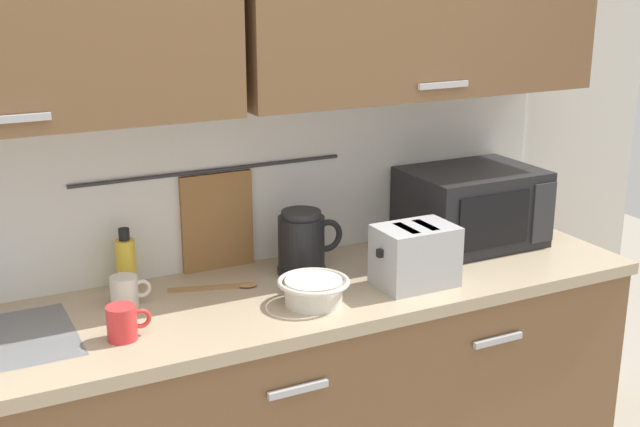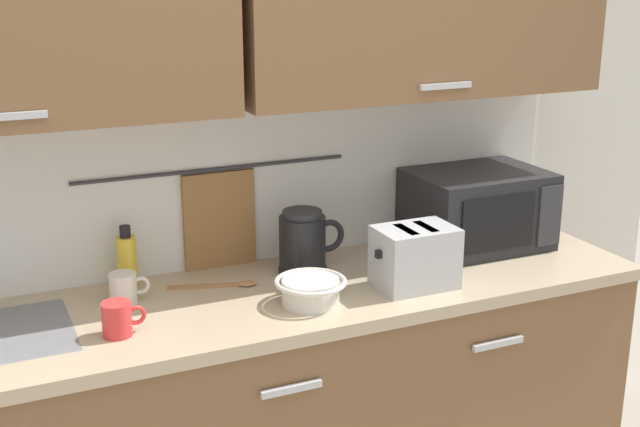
{
  "view_description": "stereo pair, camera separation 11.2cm",
  "coord_description": "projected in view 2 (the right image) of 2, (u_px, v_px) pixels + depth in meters",
  "views": [
    {
      "loc": [
        -0.88,
        -1.87,
        1.87
      ],
      "look_at": [
        0.24,
        0.33,
        1.12
      ],
      "focal_mm": 46.87,
      "sensor_mm": 36.0,
      "label": 1
    },
    {
      "loc": [
        -0.78,
        -1.92,
        1.87
      ],
      "look_at": [
        0.24,
        0.33,
        1.12
      ],
      "focal_mm": 46.87,
      "sensor_mm": 36.0,
      "label": 2
    }
  ],
  "objects": [
    {
      "name": "dish_soap_bottle",
      "position": [
        127.0,
        260.0,
        2.57
      ],
      "size": [
        0.06,
        0.06,
        0.2
      ],
      "color": "yellow",
      "rests_on": "counter_unit"
    },
    {
      "name": "mug_near_sink",
      "position": [
        118.0,
        319.0,
        2.24
      ],
      "size": [
        0.12,
        0.08,
        0.09
      ],
      "color": "red",
      "rests_on": "counter_unit"
    },
    {
      "name": "back_wall_assembly",
      "position": [
        221.0,
        79.0,
        2.54
      ],
      "size": [
        3.7,
        0.41,
        2.5
      ],
      "color": "silver",
      "rests_on": "ground"
    },
    {
      "name": "microwave",
      "position": [
        477.0,
        209.0,
        2.92
      ],
      "size": [
        0.46,
        0.35,
        0.27
      ],
      "color": "black",
      "rests_on": "counter_unit"
    },
    {
      "name": "electric_kettle",
      "position": [
        304.0,
        242.0,
        2.68
      ],
      "size": [
        0.23,
        0.16,
        0.21
      ],
      "color": "black",
      "rests_on": "counter_unit"
    },
    {
      "name": "mug_by_kettle",
      "position": [
        124.0,
        289.0,
        2.45
      ],
      "size": [
        0.12,
        0.08,
        0.09
      ],
      "color": "silver",
      "rests_on": "counter_unit"
    },
    {
      "name": "wooden_spoon",
      "position": [
        224.0,
        285.0,
        2.58
      ],
      "size": [
        0.27,
        0.11,
        0.01
      ],
      "color": "#9E7042",
      "rests_on": "counter_unit"
    },
    {
      "name": "mixing_bowl",
      "position": [
        311.0,
        289.0,
        2.45
      ],
      "size": [
        0.21,
        0.21,
        0.08
      ],
      "color": "silver",
      "rests_on": "counter_unit"
    },
    {
      "name": "toaster",
      "position": [
        415.0,
        257.0,
        2.57
      ],
      "size": [
        0.26,
        0.17,
        0.19
      ],
      "color": "#B7BABF",
      "rests_on": "counter_unit"
    },
    {
      "name": "counter_unit",
      "position": [
        252.0,
        425.0,
        2.65
      ],
      "size": [
        2.53,
        0.64,
        0.9
      ],
      "color": "brown",
      "rests_on": "ground"
    }
  ]
}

